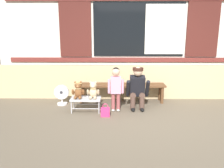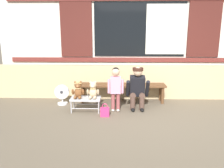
# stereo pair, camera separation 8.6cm
# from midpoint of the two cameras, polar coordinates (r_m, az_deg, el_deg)

# --- Properties ---
(ground_plane) EXTENTS (60.00, 60.00, 0.00)m
(ground_plane) POSITION_cam_midpoint_polar(r_m,az_deg,el_deg) (4.68, 8.96, -8.21)
(ground_plane) COLOR brown
(brick_low_wall) EXTENTS (7.41, 0.25, 0.85)m
(brick_low_wall) POSITION_cam_midpoint_polar(r_m,az_deg,el_deg) (5.93, 7.39, 0.55)
(brick_low_wall) COLOR tan
(brick_low_wall) RESTS_ON ground
(shop_facade) EXTENTS (7.56, 0.26, 3.42)m
(shop_facade) POSITION_cam_midpoint_polar(r_m,az_deg,el_deg) (6.31, 7.30, 13.12)
(shop_facade) COLOR silver
(shop_facade) RESTS_ON ground
(wooden_bench_long) EXTENTS (2.10, 0.40, 0.44)m
(wooden_bench_long) POSITION_cam_midpoint_polar(r_m,az_deg,el_deg) (5.55, 2.98, -0.73)
(wooden_bench_long) COLOR brown
(wooden_bench_long) RESTS_ON ground
(small_display_bench) EXTENTS (0.64, 0.36, 0.30)m
(small_display_bench) POSITION_cam_midpoint_polar(r_m,az_deg,el_deg) (4.92, -6.12, -3.82)
(small_display_bench) COLOR #BCBCC1
(small_display_bench) RESTS_ON ground
(teddy_bear_with_hat) EXTENTS (0.28, 0.27, 0.36)m
(teddy_bear_with_hat) POSITION_cam_midpoint_polar(r_m,az_deg,el_deg) (4.89, -8.03, -1.47)
(teddy_bear_with_hat) COLOR brown
(teddy_bear_with_hat) RESTS_ON small_display_bench
(teddy_bear_plain) EXTENTS (0.28, 0.26, 0.36)m
(teddy_bear_plain) POSITION_cam_midpoint_polar(r_m,az_deg,el_deg) (4.85, -4.30, -1.61)
(teddy_bear_plain) COLOR #CCB289
(teddy_bear_plain) RESTS_ON small_display_bench
(child_standing) EXTENTS (0.35, 0.18, 0.96)m
(child_standing) POSITION_cam_midpoint_polar(r_m,az_deg,el_deg) (4.82, 1.44, -0.11)
(child_standing) COLOR #994C4C
(child_standing) RESTS_ON ground
(adult_crouching) EXTENTS (0.50, 0.49, 0.95)m
(adult_crouching) POSITION_cam_midpoint_polar(r_m,az_deg,el_deg) (5.03, 6.97, -0.97)
(adult_crouching) COLOR brown
(adult_crouching) RESTS_ON ground
(handbag_on_ground) EXTENTS (0.18, 0.11, 0.27)m
(handbag_on_ground) POSITION_cam_midpoint_polar(r_m,az_deg,el_deg) (4.64, -1.28, -6.98)
(handbag_on_ground) COLOR #E53370
(handbag_on_ground) RESTS_ON ground
(floor_fan) EXTENTS (0.34, 0.24, 0.48)m
(floor_fan) POSITION_cam_midpoint_polar(r_m,az_deg,el_deg) (5.47, -12.00, -2.66)
(floor_fan) COLOR silver
(floor_fan) RESTS_ON ground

